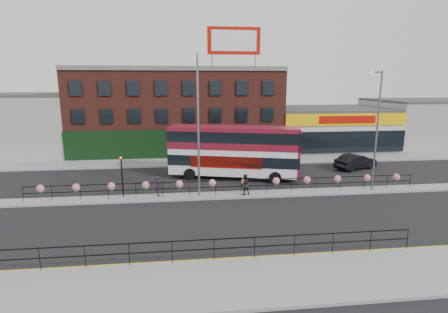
{
  "coord_description": "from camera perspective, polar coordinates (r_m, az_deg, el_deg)",
  "views": [
    {
      "loc": [
        -3.3,
        -25.59,
        8.62
      ],
      "look_at": [
        0.0,
        3.0,
        2.5
      ],
      "focal_mm": 28.0,
      "sensor_mm": 36.0,
      "label": 1
    }
  ],
  "objects": [
    {
      "name": "lamp_column_east",
      "position": [
        29.83,
        23.59,
        5.39
      ],
      "size": [
        0.34,
        1.64,
        9.37
      ],
      "color": "slate",
      "rests_on": "median"
    },
    {
      "name": "brick_building",
      "position": [
        45.69,
        -7.51,
        7.52
      ],
      "size": [
        25.0,
        12.21,
        10.3
      ],
      "color": "brown",
      "rests_on": "ground"
    },
    {
      "name": "north_pavement",
      "position": [
        38.69,
        -1.53,
        -0.76
      ],
      "size": [
        60.0,
        4.0,
        0.15
      ],
      "primitive_type": "cube",
      "color": "gray",
      "rests_on": "ground"
    },
    {
      "name": "traffic_light_median",
      "position": [
        27.11,
        -16.39,
        -1.6
      ],
      "size": [
        0.15,
        0.28,
        3.65
      ],
      "color": "black",
      "rests_on": "median"
    },
    {
      "name": "median",
      "position": [
        27.18,
        0.73,
        -6.32
      ],
      "size": [
        60.0,
        1.6,
        0.15
      ],
      "primitive_type": "cube",
      "color": "gray",
      "rests_on": "ground"
    },
    {
      "name": "south_railing",
      "position": [
        17.33,
        -1.66,
        -14.22
      ],
      "size": [
        20.04,
        0.05,
        1.12
      ],
      "color": "black",
      "rests_on": "south_pavement"
    },
    {
      "name": "lamp_column_west",
      "position": [
        25.95,
        -4.28,
        6.99
      ],
      "size": [
        0.38,
        1.84,
        10.49
      ],
      "color": "slate",
      "rests_on": "median"
    },
    {
      "name": "ground",
      "position": [
        27.2,
        0.73,
        -6.47
      ],
      "size": [
        120.0,
        120.0,
        0.0
      ],
      "primitive_type": "plane",
      "color": "black",
      "rests_on": "ground"
    },
    {
      "name": "double_decker_bus",
      "position": [
        31.62,
        1.7,
        1.61
      ],
      "size": [
        12.04,
        5.8,
        4.75
      ],
      "color": "white",
      "rests_on": "ground"
    },
    {
      "name": "car",
      "position": [
        37.82,
        20.71,
        -0.77
      ],
      "size": [
        5.05,
        5.86,
        1.54
      ],
      "primitive_type": "imported",
      "rotation": [
        0.0,
        0.0,
        1.98
      ],
      "color": "black",
      "rests_on": "ground"
    },
    {
      "name": "yellow_line_inner",
      "position": [
        18.37,
        4.73,
        -15.99
      ],
      "size": [
        60.0,
        0.1,
        0.01
      ],
      "primitive_type": "cube",
      "color": "gold",
      "rests_on": "ground"
    },
    {
      "name": "pedestrian_b",
      "position": [
        26.87,
        3.4,
        -4.58
      ],
      "size": [
        1.02,
        0.91,
        1.62
      ],
      "primitive_type": "imported",
      "rotation": [
        0.0,
        0.0,
        3.33
      ],
      "color": "black",
      "rests_on": "median"
    },
    {
      "name": "warehouse_east",
      "position": [
        57.16,
        30.14,
        4.9
      ],
      "size": [
        14.5,
        12.0,
        6.3
      ],
      "color": "#9E9D99",
      "rests_on": "ground"
    },
    {
      "name": "billboard",
      "position": [
        41.24,
        1.62,
        18.35
      ],
      "size": [
        6.0,
        0.29,
        4.4
      ],
      "color": "#B01004",
      "rests_on": "brick_building"
    },
    {
      "name": "south_pavement",
      "position": [
        16.39,
        6.39,
        -19.5
      ],
      "size": [
        60.0,
        4.0,
        0.15
      ],
      "primitive_type": "cube",
      "color": "gray",
      "rests_on": "ground"
    },
    {
      "name": "median_railing",
      "position": [
        26.89,
        0.73,
        -4.35
      ],
      "size": [
        30.04,
        0.56,
        1.23
      ],
      "color": "black",
      "rests_on": "median"
    },
    {
      "name": "supermarket",
      "position": [
        49.78,
        16.34,
        4.63
      ],
      "size": [
        15.0,
        12.25,
        5.3
      ],
      "color": "silver",
      "rests_on": "ground"
    },
    {
      "name": "yellow_line_outer",
      "position": [
        18.22,
        4.84,
        -16.26
      ],
      "size": [
        60.0,
        0.1,
        0.01
      ],
      "primitive_type": "cube",
      "color": "gold",
      "rests_on": "ground"
    },
    {
      "name": "pedestrian_a",
      "position": [
        26.98,
        -10.72,
        -4.75
      ],
      "size": [
        0.77,
        0.68,
        1.58
      ],
      "primitive_type": "imported",
      "rotation": [
        0.0,
        0.0,
        1.85
      ],
      "color": "#232229",
      "rests_on": "median"
    },
    {
      "name": "warehouse_west",
      "position": [
        50.42,
        -31.21,
        4.62
      ],
      "size": [
        15.5,
        12.0,
        7.3
      ],
      "color": "#9E9D99",
      "rests_on": "ground"
    }
  ]
}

